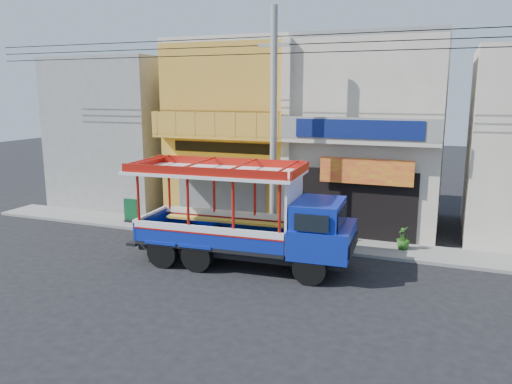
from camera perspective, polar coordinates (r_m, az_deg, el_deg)
ground at (r=16.58m, az=1.40°, el=-9.55°), size 90.00×90.00×0.00m
sidewalk at (r=20.17m, az=5.28°, el=-5.56°), size 30.00×2.00×0.12m
shophouse_left at (r=24.42m, az=-1.06°, el=7.13°), size 6.00×7.50×8.24m
shophouse_right at (r=22.84m, az=13.11°, el=6.53°), size 6.00×6.75×8.24m
party_pilaster at (r=20.49m, az=3.44°, el=5.98°), size 0.35×0.30×8.00m
filler_building_left at (r=27.88m, az=-14.56°, el=6.66°), size 6.00×6.00×7.60m
utility_pole at (r=18.90m, az=2.45°, el=8.67°), size 28.00×0.26×9.00m
songthaew_truck at (r=16.85m, az=0.16°, el=-3.05°), size 7.79×2.94×3.58m
green_sign at (r=23.29m, az=-14.08°, el=-2.26°), size 0.69×0.33×1.07m
potted_plant_a at (r=19.99m, az=8.43°, el=-4.35°), size 1.01×1.00×0.85m
potted_plant_c at (r=19.53m, az=16.50°, el=-5.02°), size 0.52×0.52×0.89m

